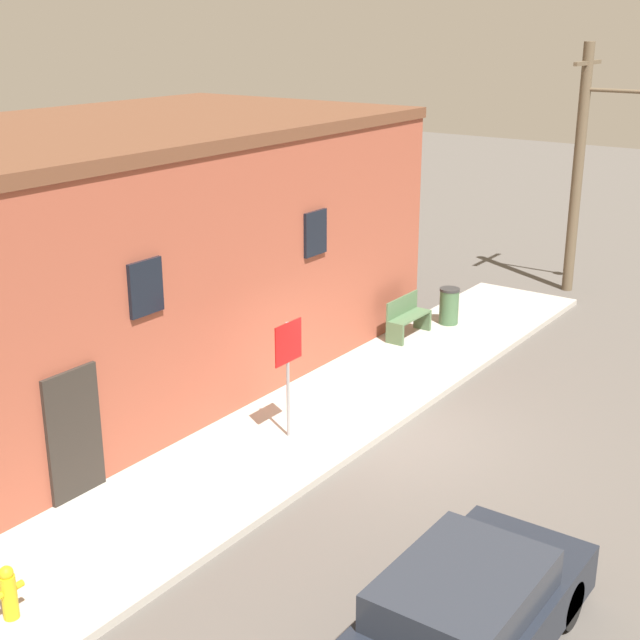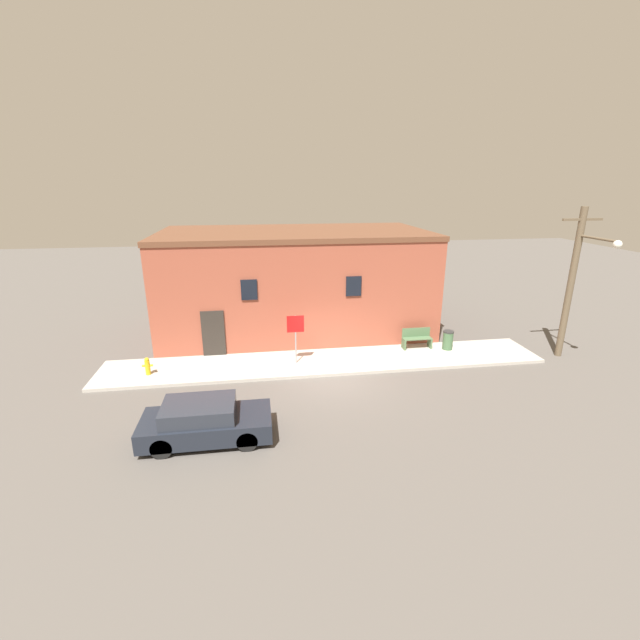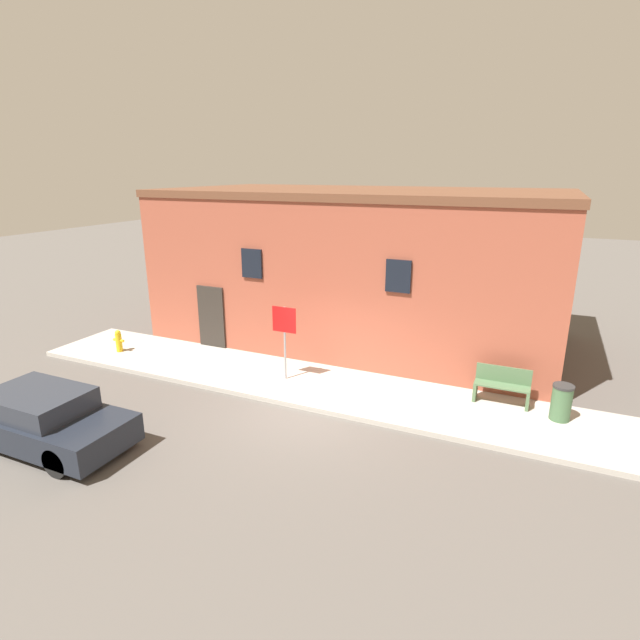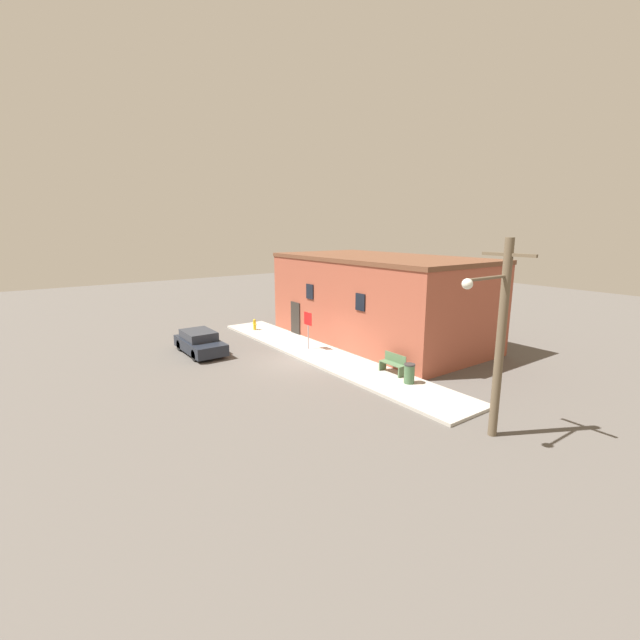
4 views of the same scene
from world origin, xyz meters
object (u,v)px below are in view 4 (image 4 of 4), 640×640
parked_car (200,343)px  stop_sign (308,323)px  bench (393,364)px  fire_hydrant (255,324)px  trash_bin (409,373)px  utility_pole (499,334)px

parked_car → stop_sign: bearing=57.4°
stop_sign → bench: bearing=9.3°
stop_sign → parked_car: (-3.26, -5.09, -1.02)m
fire_hydrant → trash_bin: trash_bin is taller
stop_sign → bench: 5.91m
fire_hydrant → parked_car: bearing=-60.3°
utility_pole → parked_car: size_ratio=1.69×
trash_bin → utility_pole: 5.82m
bench → stop_sign: bearing=-170.7°
fire_hydrant → bench: size_ratio=0.54×
bench → parked_car: (-9.00, -6.03, 0.02)m
stop_sign → utility_pole: bearing=-3.5°
stop_sign → parked_car: 6.13m
stop_sign → bench: stop_sign is taller
stop_sign → trash_bin: size_ratio=2.40×
bench → trash_bin: bench is taller
trash_bin → stop_sign: bearing=-175.5°
fire_hydrant → stop_sign: bearing=2.5°
stop_sign → parked_car: bearing=-122.6°
bench → parked_car: 10.84m
fire_hydrant → parked_car: size_ratio=0.19×
trash_bin → parked_car: 11.81m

